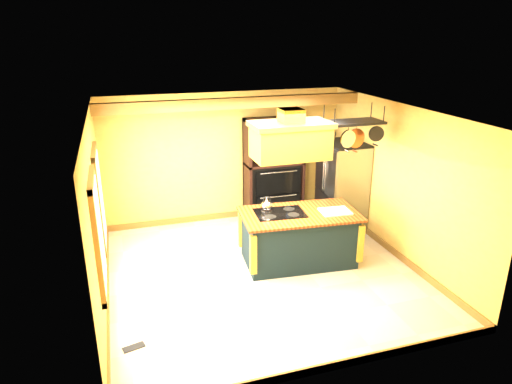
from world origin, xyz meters
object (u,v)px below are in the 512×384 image
pot_rack (353,128)px  refrigerator (342,188)px  hutch (273,179)px  kitchen_island (299,237)px  range_hood (291,139)px

pot_rack → refrigerator: 1.91m
pot_rack → hutch: pot_rack is taller
refrigerator → hutch: hutch is taller
kitchen_island → hutch: (0.25, 2.08, 0.38)m
kitchen_island → hutch: bearing=87.6°
range_hood → pot_rack: bearing=0.1°
refrigerator → hutch: size_ratio=0.81×
kitchen_island → refrigerator: 1.81m
range_hood → pot_rack: (1.10, 0.00, 0.11)m
kitchen_island → refrigerator: size_ratio=1.18×
kitchen_island → hutch: size_ratio=0.96×
refrigerator → hutch: 1.48m
kitchen_island → refrigerator: refrigerator is taller
refrigerator → pot_rack: bearing=-112.9°
kitchen_island → range_hood: range_hood is taller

